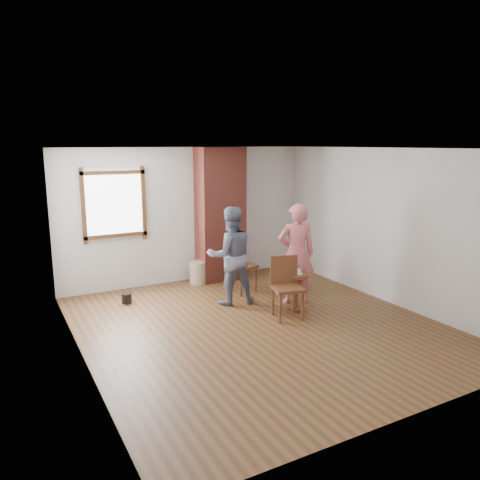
% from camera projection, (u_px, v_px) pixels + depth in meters
% --- Properties ---
extents(ground, '(5.50, 5.50, 0.00)m').
position_uv_depth(ground, '(259.00, 326.00, 6.98)').
color(ground, brown).
rests_on(ground, ground).
extents(room_shell, '(5.04, 5.52, 2.62)m').
position_uv_depth(room_shell, '(236.00, 201.00, 7.11)').
color(room_shell, silver).
rests_on(room_shell, ground).
extents(brick_chimney, '(0.90, 0.50, 2.60)m').
position_uv_depth(brick_chimney, '(220.00, 215.00, 9.15)').
color(brick_chimney, '#964235').
rests_on(brick_chimney, ground).
extents(stoneware_crock, '(0.41, 0.41, 0.44)m').
position_uv_depth(stoneware_crock, '(198.00, 273.00, 9.03)').
color(stoneware_crock, tan).
rests_on(stoneware_crock, ground).
extents(dark_pot, '(0.21, 0.21, 0.17)m').
position_uv_depth(dark_pot, '(127.00, 298.00, 7.95)').
color(dark_pot, black).
rests_on(dark_pot, ground).
extents(dining_chair_left, '(0.54, 0.54, 0.97)m').
position_uv_depth(dining_chair_left, '(239.00, 262.00, 8.52)').
color(dining_chair_left, brown).
rests_on(dining_chair_left, ground).
extents(dining_chair_right, '(0.54, 0.54, 0.95)m').
position_uv_depth(dining_chair_right, '(286.00, 283.00, 7.27)').
color(dining_chair_right, brown).
rests_on(dining_chair_right, ground).
extents(side_table, '(0.40, 0.40, 0.60)m').
position_uv_depth(side_table, '(297.00, 285.00, 7.60)').
color(side_table, brown).
rests_on(side_table, ground).
extents(cake_plate, '(0.18, 0.18, 0.01)m').
position_uv_depth(cake_plate, '(297.00, 274.00, 7.56)').
color(cake_plate, white).
rests_on(cake_plate, side_table).
extents(cake_slice, '(0.08, 0.07, 0.06)m').
position_uv_depth(cake_slice, '(298.00, 271.00, 7.55)').
color(cake_slice, white).
rests_on(cake_slice, cake_plate).
extents(man, '(0.91, 0.77, 1.66)m').
position_uv_depth(man, '(231.00, 256.00, 7.81)').
color(man, '#141A39').
rests_on(man, ground).
extents(person_pink, '(0.73, 0.62, 1.71)m').
position_uv_depth(person_pink, '(296.00, 254.00, 7.83)').
color(person_pink, '#D56A6F').
rests_on(person_pink, ground).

